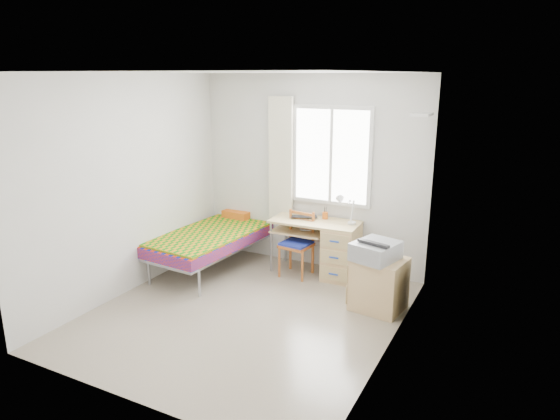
% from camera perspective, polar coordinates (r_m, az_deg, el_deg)
% --- Properties ---
extents(floor, '(3.50, 3.50, 0.00)m').
position_cam_1_polar(floor, '(5.70, -3.94, -11.72)').
color(floor, '#BCAD93').
rests_on(floor, ground).
extents(ceiling, '(3.50, 3.50, 0.00)m').
position_cam_1_polar(ceiling, '(5.08, -4.49, 15.43)').
color(ceiling, white).
rests_on(ceiling, wall_back).
extents(wall_back, '(3.20, 0.00, 3.20)m').
position_cam_1_polar(wall_back, '(6.76, 3.54, 4.29)').
color(wall_back, silver).
rests_on(wall_back, ground).
extents(wall_left, '(0.00, 3.50, 3.50)m').
position_cam_1_polar(wall_left, '(6.20, -16.95, 2.67)').
color(wall_left, silver).
rests_on(wall_left, ground).
extents(wall_right, '(0.00, 3.50, 3.50)m').
position_cam_1_polar(wall_right, '(4.64, 12.96, -1.17)').
color(wall_right, silver).
rests_on(wall_right, ground).
extents(window, '(1.10, 0.04, 1.30)m').
position_cam_1_polar(window, '(6.58, 5.90, 6.15)').
color(window, white).
rests_on(window, wall_back).
extents(curtain, '(0.35, 0.05, 1.70)m').
position_cam_1_polar(curtain, '(6.85, 0.09, 5.74)').
color(curtain, beige).
rests_on(curtain, wall_back).
extents(floating_shelf, '(0.20, 0.32, 0.03)m').
position_cam_1_polar(floating_shelf, '(5.86, 15.92, 10.47)').
color(floating_shelf, white).
rests_on(floating_shelf, wall_right).
extents(bed, '(1.12, 2.13, 0.89)m').
position_cam_1_polar(bed, '(6.97, -7.09, -2.82)').
color(bed, '#94959C').
rests_on(bed, floor).
extents(desk, '(1.18, 0.58, 0.73)m').
position_cam_1_polar(desk, '(6.54, 6.45, -4.36)').
color(desk, tan).
rests_on(desk, floor).
extents(chair, '(0.41, 0.41, 0.86)m').
position_cam_1_polar(chair, '(6.57, 2.12, -3.40)').
color(chair, '#A04A1F').
rests_on(chair, floor).
extents(cabinet, '(0.61, 0.56, 0.60)m').
position_cam_1_polar(cabinet, '(5.78, 11.21, -8.28)').
color(cabinet, tan).
rests_on(cabinet, floor).
extents(printer, '(0.53, 0.58, 0.21)m').
position_cam_1_polar(printer, '(5.61, 10.89, -4.55)').
color(printer, '#93949A').
rests_on(printer, cabinet).
extents(laptop, '(0.41, 0.36, 0.03)m').
position_cam_1_polar(laptop, '(6.62, 2.77, -0.92)').
color(laptop, black).
rests_on(laptop, desk).
extents(pen_cup, '(0.08, 0.08, 0.09)m').
position_cam_1_polar(pen_cup, '(6.64, 5.17, -0.63)').
color(pen_cup, orange).
rests_on(pen_cup, desk).
extents(task_lamp, '(0.23, 0.32, 0.41)m').
position_cam_1_polar(task_lamp, '(6.30, 7.40, 0.40)').
color(task_lamp, white).
rests_on(task_lamp, desk).
extents(book, '(0.24, 0.28, 0.02)m').
position_cam_1_polar(book, '(6.71, 2.33, -2.03)').
color(book, gray).
rests_on(book, desk).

